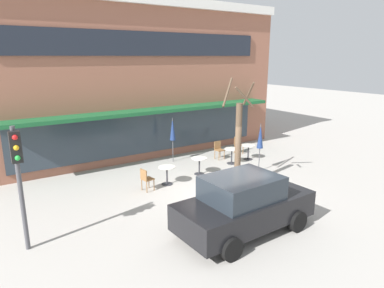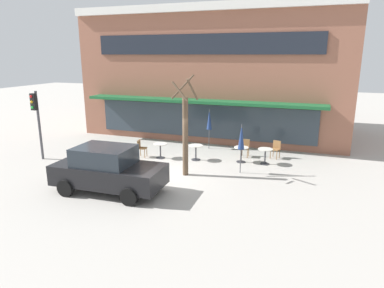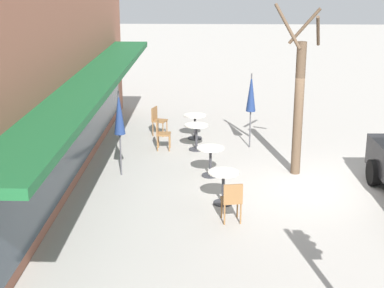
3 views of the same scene
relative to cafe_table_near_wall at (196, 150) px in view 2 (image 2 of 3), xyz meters
name	(u,v)px [view 2 (image 2 of 3)]	position (x,y,z in m)	size (l,w,h in m)	color
ground_plane	(159,176)	(-0.78, -2.71, -0.52)	(80.00, 80.00, 0.00)	#ADA8A0
building_facade	(220,73)	(-0.78, 7.26, 3.40)	(16.16, 9.10, 7.83)	#935B47
cafe_table_near_wall	(196,150)	(0.00, 0.00, 0.00)	(0.70, 0.70, 0.76)	#333338
cafe_table_streetside	(160,148)	(-1.79, -0.29, 0.00)	(0.70, 0.70, 0.76)	#333338
cafe_table_by_tree	(265,154)	(3.33, 0.48, 0.00)	(0.70, 0.70, 0.76)	#333338
cafe_table_mid_patio	(241,152)	(2.18, 0.41, 0.00)	(0.70, 0.70, 0.76)	#333338
patio_umbrella_green_folded	(241,137)	(2.48, -1.16, 1.11)	(0.28, 0.28, 2.20)	#4C4C51
patio_umbrella_cream_folded	(209,120)	(-0.01, 2.28, 1.11)	(0.28, 0.28, 2.20)	#4C4C51
cafe_chair_0	(141,147)	(-2.81, -0.45, 0.01)	(0.46, 0.46, 0.89)	olive
cafe_chair_1	(245,147)	(2.18, 1.43, 0.01)	(0.40, 0.40, 0.89)	olive
cafe_chair_2	(276,148)	(3.70, 1.67, 0.01)	(0.50, 0.50, 0.89)	olive
parked_sedan	(108,169)	(-1.83, -4.93, 0.36)	(4.25, 2.12, 1.76)	black
street_tree	(185,132)	(0.28, -2.19, 1.39)	(1.19, 1.19, 4.28)	brown
traffic_light_pole	(36,114)	(-7.31, -2.51, 1.78)	(0.26, 0.43, 3.40)	#47474C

